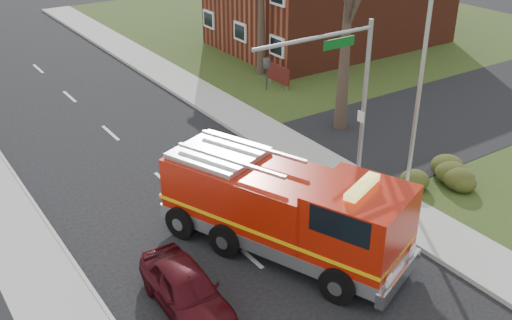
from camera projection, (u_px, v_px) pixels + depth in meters
ground at (246, 253)px, 20.32m from camera, size 120.00×120.00×0.00m
sidewalk_right at (378, 199)px, 23.39m from camera, size 2.40×80.00×0.15m
health_center_sign at (279, 74)px, 34.40m from camera, size 0.12×2.00×1.40m
hedge_corner at (448, 179)px, 23.83m from camera, size 2.80×2.00×0.90m
traffic_signal_mast at (341, 81)px, 21.91m from camera, size 5.29×0.18×6.80m
streetlight_pole at (418, 90)px, 21.47m from camera, size 1.48×0.16×8.40m
fire_engine at (285, 211)px, 19.87m from camera, size 5.73×8.86×3.38m
parked_car_maroon at (186, 289)px, 17.55m from camera, size 1.84×4.19×1.40m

